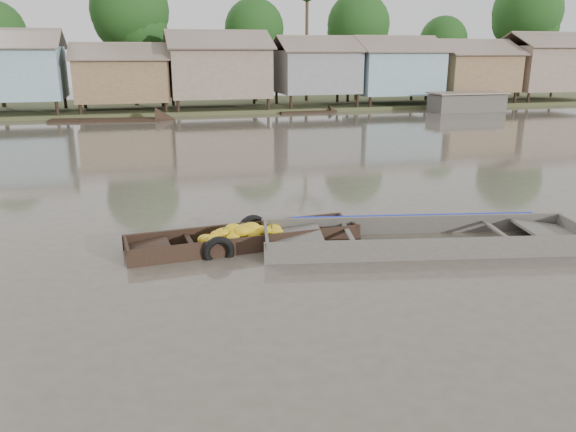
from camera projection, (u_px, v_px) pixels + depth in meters
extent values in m
plane|color=#4D463B|center=(309.00, 266.00, 10.92)|extent=(120.00, 120.00, 0.00)
cube|color=#384723|center=(179.00, 107.00, 41.51)|extent=(120.00, 12.00, 0.50)
cube|color=#7B9FAA|center=(10.00, 73.00, 34.90)|extent=(6.20, 5.20, 3.20)
cube|color=brown|center=(0.00, 38.00, 33.02)|extent=(6.60, 3.02, 1.28)
cube|color=brown|center=(10.00, 39.00, 35.62)|extent=(6.60, 3.02, 1.28)
cube|color=brown|center=(122.00, 80.00, 36.70)|extent=(5.80, 4.60, 2.70)
cube|color=brown|center=(120.00, 51.00, 35.04)|extent=(6.20, 2.67, 1.14)
cube|color=brown|center=(120.00, 51.00, 37.34)|extent=(6.20, 2.67, 1.14)
cube|color=#7C6755|center=(218.00, 72.00, 38.13)|extent=(6.50, 5.30, 3.30)
cube|color=brown|center=(220.00, 39.00, 36.21)|extent=(6.90, 3.08, 1.31)
cube|color=brown|center=(214.00, 40.00, 38.86)|extent=(6.90, 3.08, 1.31)
cube|color=gray|center=(316.00, 72.00, 39.88)|extent=(5.40, 4.70, 2.90)
cube|color=brown|center=(322.00, 44.00, 38.16)|extent=(5.80, 2.73, 1.17)
cube|color=brown|center=(311.00, 44.00, 40.52)|extent=(5.80, 2.73, 1.17)
cube|color=#7B9FAA|center=(393.00, 72.00, 41.39)|extent=(6.00, 5.00, 3.10)
cube|color=brown|center=(403.00, 44.00, 39.57)|extent=(6.40, 2.90, 1.24)
cube|color=brown|center=(387.00, 44.00, 42.08)|extent=(6.40, 2.90, 1.24)
cube|color=brown|center=(471.00, 72.00, 43.01)|extent=(5.70, 4.90, 2.80)
cube|color=brown|center=(484.00, 47.00, 41.26)|extent=(6.10, 2.85, 1.21)
cube|color=brown|center=(464.00, 47.00, 43.72)|extent=(6.10, 2.85, 1.21)
cube|color=#7C6755|center=(544.00, 68.00, 44.55)|extent=(6.30, 5.10, 3.40)
cube|color=brown|center=(560.00, 40.00, 42.67)|extent=(6.70, 2.96, 1.26)
cube|color=brown|center=(536.00, 40.00, 45.22)|extent=(6.70, 2.96, 1.26)
cylinder|color=#473323|center=(0.00, 75.00, 38.77)|extent=(0.28, 0.28, 4.90)
cylinder|color=#473323|center=(134.00, 64.00, 39.87)|extent=(0.28, 0.28, 6.30)
sphere|color=#153410|center=(130.00, 10.00, 38.86)|extent=(5.40, 5.40, 5.40)
cylinder|color=#473323|center=(255.00, 70.00, 43.18)|extent=(0.28, 0.28, 5.25)
sphere|color=#153410|center=(254.00, 29.00, 42.33)|extent=(4.50, 4.50, 4.50)
cylinder|color=#473323|center=(357.00, 67.00, 44.18)|extent=(0.28, 0.28, 5.60)
sphere|color=#153410|center=(358.00, 24.00, 43.27)|extent=(4.80, 4.80, 4.80)
cylinder|color=#473323|center=(441.00, 72.00, 47.23)|extent=(0.28, 0.28, 4.55)
sphere|color=#153410|center=(443.00, 40.00, 46.50)|extent=(3.90, 3.90, 3.90)
cylinder|color=#473323|center=(522.00, 59.00, 47.74)|extent=(0.28, 0.28, 6.65)
sphere|color=#153410|center=(527.00, 12.00, 46.67)|extent=(5.70, 5.70, 5.70)
cylinder|color=#473323|center=(307.00, 51.00, 43.31)|extent=(0.24, 0.24, 8.00)
cube|color=black|center=(245.00, 248.00, 12.13)|extent=(4.96, 1.35, 0.08)
cube|color=black|center=(238.00, 233.00, 12.56)|extent=(5.00, 0.57, 0.46)
cube|color=black|center=(251.00, 248.00, 11.60)|extent=(5.00, 0.57, 0.46)
cube|color=black|center=(347.00, 228.00, 12.88)|extent=(0.15, 1.09, 0.44)
cube|color=black|center=(330.00, 228.00, 12.72)|extent=(0.93, 1.01, 0.18)
cube|color=black|center=(127.00, 253.00, 11.28)|extent=(0.15, 1.09, 0.44)
cube|color=black|center=(149.00, 248.00, 11.40)|extent=(0.93, 1.01, 0.18)
cube|color=black|center=(190.00, 242.00, 11.67)|extent=(0.19, 1.05, 0.05)
cube|color=black|center=(295.00, 230.00, 12.44)|extent=(0.19, 1.05, 0.05)
ellipsoid|color=gold|center=(251.00, 228.00, 12.03)|extent=(0.43, 0.32, 0.25)
ellipsoid|color=gold|center=(273.00, 229.00, 12.45)|extent=(0.41, 0.30, 0.24)
ellipsoid|color=gold|center=(223.00, 233.00, 11.93)|extent=(0.42, 0.31, 0.25)
ellipsoid|color=gold|center=(252.00, 241.00, 11.83)|extent=(0.34, 0.25, 0.20)
ellipsoid|color=gold|center=(242.00, 232.00, 11.87)|extent=(0.40, 0.30, 0.23)
ellipsoid|color=gold|center=(211.00, 240.00, 11.78)|extent=(0.42, 0.31, 0.25)
ellipsoid|color=gold|center=(286.00, 238.00, 12.07)|extent=(0.35, 0.26, 0.21)
ellipsoid|color=gold|center=(259.00, 231.00, 12.09)|extent=(0.39, 0.28, 0.23)
ellipsoid|color=gold|center=(207.00, 244.00, 11.77)|extent=(0.33, 0.24, 0.19)
ellipsoid|color=gold|center=(220.00, 241.00, 11.71)|extent=(0.38, 0.28, 0.22)
ellipsoid|color=gold|center=(212.00, 249.00, 11.57)|extent=(0.34, 0.25, 0.20)
ellipsoid|color=gold|center=(234.00, 232.00, 12.07)|extent=(0.37, 0.27, 0.22)
ellipsoid|color=gold|center=(221.00, 245.00, 11.65)|extent=(0.41, 0.30, 0.24)
ellipsoid|color=gold|center=(251.00, 231.00, 12.40)|extent=(0.36, 0.27, 0.21)
ellipsoid|color=gold|center=(236.00, 231.00, 12.15)|extent=(0.38, 0.28, 0.22)
ellipsoid|color=gold|center=(252.00, 231.00, 12.44)|extent=(0.35, 0.26, 0.20)
ellipsoid|color=gold|center=(237.00, 233.00, 11.90)|extent=(0.39, 0.29, 0.23)
ellipsoid|color=gold|center=(218.00, 235.00, 11.90)|extent=(0.36, 0.27, 0.21)
ellipsoid|color=gold|center=(245.00, 228.00, 12.09)|extent=(0.32, 0.24, 0.19)
ellipsoid|color=gold|center=(241.00, 231.00, 12.11)|extent=(0.40, 0.30, 0.23)
ellipsoid|color=gold|center=(266.00, 231.00, 12.47)|extent=(0.37, 0.27, 0.21)
ellipsoid|color=gold|center=(216.00, 242.00, 11.69)|extent=(0.42, 0.31, 0.25)
ellipsoid|color=gold|center=(206.00, 239.00, 11.90)|extent=(0.39, 0.28, 0.23)
ellipsoid|color=gold|center=(276.00, 233.00, 12.15)|extent=(0.39, 0.29, 0.23)
ellipsoid|color=gold|center=(248.00, 233.00, 11.97)|extent=(0.38, 0.28, 0.22)
ellipsoid|color=gold|center=(233.00, 229.00, 11.97)|extent=(0.40, 0.29, 0.23)
ellipsoid|color=gold|center=(230.00, 231.00, 12.19)|extent=(0.33, 0.25, 0.20)
ellipsoid|color=gold|center=(218.00, 245.00, 11.63)|extent=(0.42, 0.31, 0.24)
ellipsoid|color=gold|center=(264.00, 231.00, 12.03)|extent=(0.33, 0.24, 0.19)
ellipsoid|color=gold|center=(254.00, 235.00, 11.95)|extent=(0.37, 0.27, 0.21)
ellipsoid|color=gold|center=(233.00, 238.00, 11.73)|extent=(0.33, 0.24, 0.19)
ellipsoid|color=gold|center=(236.00, 232.00, 12.20)|extent=(0.34, 0.25, 0.20)
cylinder|color=#3F6626|center=(224.00, 231.00, 11.86)|extent=(0.04, 0.04, 0.16)
cylinder|color=#3F6626|center=(252.00, 228.00, 12.07)|extent=(0.04, 0.04, 0.16)
cylinder|color=#3F6626|center=(272.00, 226.00, 12.21)|extent=(0.04, 0.04, 0.16)
torus|color=black|center=(252.00, 229.00, 12.74)|extent=(0.70, 0.22, 0.69)
torus|color=black|center=(219.00, 252.00, 11.30)|extent=(0.68, 0.22, 0.67)
cube|color=#413B37|center=(424.00, 249.00, 12.09)|extent=(6.95, 2.70, 0.08)
cube|color=#413B37|center=(413.00, 227.00, 12.81)|extent=(6.85, 1.44, 0.56)
cube|color=#413B37|center=(437.00, 252.00, 11.22)|extent=(6.85, 1.44, 0.56)
cube|color=#413B37|center=(551.00, 233.00, 12.20)|extent=(1.43, 1.66, 0.22)
cube|color=#413B37|center=(266.00, 242.00, 11.78)|extent=(0.37, 1.68, 0.53)
cube|color=#413B37|center=(294.00, 239.00, 11.80)|extent=(1.43, 1.66, 0.22)
cube|color=#413B37|center=(350.00, 235.00, 11.87)|extent=(0.40, 1.62, 0.05)
cube|color=#413B37|center=(499.00, 232.00, 12.10)|extent=(0.40, 1.62, 0.05)
cube|color=#665E54|center=(424.00, 247.00, 12.08)|extent=(5.33, 2.27, 0.02)
cube|color=#1122AD|center=(413.00, 217.00, 12.81)|extent=(5.53, 1.12, 0.14)
torus|color=olive|center=(494.00, 249.00, 11.91)|extent=(0.39, 0.39, 0.06)
torus|color=olive|center=(494.00, 247.00, 11.89)|extent=(0.31, 0.31, 0.06)
cube|color=black|center=(106.00, 122.00, 33.46)|extent=(6.56, 2.24, 0.35)
cube|color=black|center=(306.00, 114.00, 37.94)|extent=(3.64, 0.86, 0.35)
cube|color=black|center=(467.00, 103.00, 38.64)|extent=(5.00, 2.00, 1.20)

